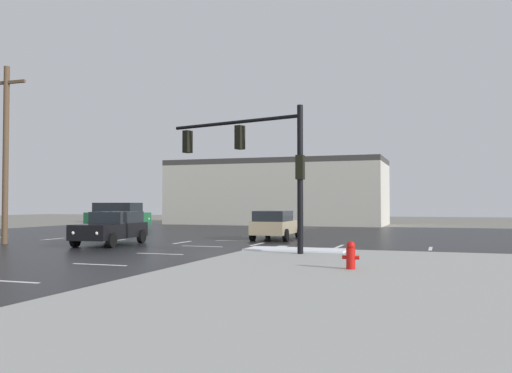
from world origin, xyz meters
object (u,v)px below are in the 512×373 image
object	(u,v)px
fire_hydrant	(351,255)
sedan_black	(112,227)
traffic_signal_mast	(260,154)
sedan_tan	(275,224)
suv_green	(117,215)
utility_pole_mid	(6,151)

from	to	relation	value
fire_hydrant	sedan_black	size ratio (longest dim) A/B	0.17
traffic_signal_mast	sedan_tan	bearing A→B (deg)	-61.78
suv_green	utility_pole_mid	world-z (taller)	utility_pole_mid
sedan_black	utility_pole_mid	world-z (taller)	utility_pole_mid
sedan_tan	traffic_signal_mast	bearing A→B (deg)	-169.45
traffic_signal_mast	sedan_tan	size ratio (longest dim) A/B	1.32
sedan_tan	suv_green	bearing A→B (deg)	60.46
traffic_signal_mast	sedan_black	bearing A→B (deg)	-1.34
suv_green	utility_pole_mid	bearing A→B (deg)	-76.42
fire_hydrant	suv_green	bearing A→B (deg)	135.39
suv_green	sedan_black	bearing A→B (deg)	-57.15
traffic_signal_mast	fire_hydrant	bearing A→B (deg)	148.05
sedan_black	suv_green	bearing A→B (deg)	-153.10
traffic_signal_mast	fire_hydrant	size ratio (longest dim) A/B	7.65
fire_hydrant	traffic_signal_mast	bearing A→B (deg)	132.68
fire_hydrant	suv_green	size ratio (longest dim) A/B	0.16
suv_green	sedan_tan	world-z (taller)	suv_green
fire_hydrant	sedan_tan	world-z (taller)	sedan_tan
sedan_tan	utility_pole_mid	xyz separation A→B (m)	(-11.58, -7.38, 3.73)
fire_hydrant	suv_green	distance (m)	29.80
traffic_signal_mast	utility_pole_mid	distance (m)	13.61
utility_pole_mid	fire_hydrant	bearing A→B (deg)	-18.11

